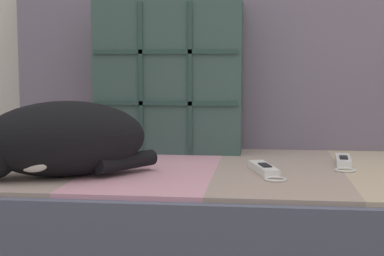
# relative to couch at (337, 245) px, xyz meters

# --- Properties ---
(couch) EXTENTS (1.93, 0.84, 0.40)m
(couch) POSITION_rel_couch_xyz_m (0.00, 0.00, 0.00)
(couch) COLOR gray
(couch) RESTS_ON ground_plane
(sofa_backrest) EXTENTS (1.89, 0.14, 0.56)m
(sofa_backrest) POSITION_rel_couch_xyz_m (0.00, 0.35, 0.48)
(sofa_backrest) COLOR slate
(sofa_backrest) RESTS_ON couch
(throw_pillow_quilted) EXTENTS (0.42, 0.14, 0.43)m
(throw_pillow_quilted) POSITION_rel_couch_xyz_m (-0.46, 0.20, 0.42)
(throw_pillow_quilted) COLOR #38514C
(throw_pillow_quilted) RESTS_ON couch
(sleeping_cat) EXTENTS (0.41, 0.33, 0.17)m
(sleeping_cat) POSITION_rel_couch_xyz_m (-0.65, -0.22, 0.28)
(sleeping_cat) COLOR black
(sleeping_cat) RESTS_ON couch
(game_remote_near) EXTENTS (0.09, 0.20, 0.02)m
(game_remote_near) POSITION_rel_couch_xyz_m (-0.19, -0.11, 0.21)
(game_remote_near) COLOR white
(game_remote_near) RESTS_ON couch
(game_remote_far) EXTENTS (0.06, 0.21, 0.02)m
(game_remote_far) POSITION_rel_couch_xyz_m (0.01, 0.03, 0.21)
(game_remote_far) COLOR white
(game_remote_far) RESTS_ON couch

